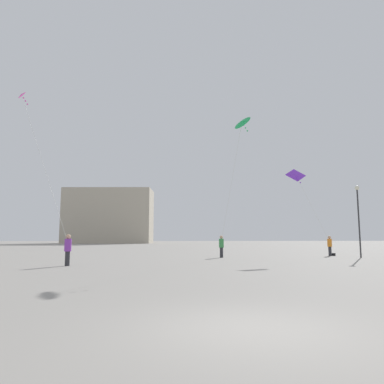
% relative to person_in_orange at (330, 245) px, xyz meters
% --- Properties ---
extents(ground_plane, '(300.00, 300.00, 0.00)m').
position_rel_person_in_orange_xyz_m(ground_plane, '(-12.58, -24.95, -0.97)').
color(ground_plane, gray).
extents(person_in_orange, '(0.39, 0.39, 1.78)m').
position_rel_person_in_orange_xyz_m(person_in_orange, '(0.00, 0.00, 0.00)').
color(person_in_orange, '#2D2D33').
rests_on(person_in_orange, ground_plane).
extents(person_in_green, '(0.39, 0.39, 1.79)m').
position_rel_person_in_orange_xyz_m(person_in_green, '(-10.03, -2.24, 0.01)').
color(person_in_green, '#2D2D33').
rests_on(person_in_green, ground_plane).
extents(person_in_purple, '(0.40, 0.40, 1.83)m').
position_rel_person_in_orange_xyz_m(person_in_purple, '(-20.11, -10.15, 0.03)').
color(person_in_purple, '#2D2D33').
rests_on(person_in_purple, ground_plane).
extents(kite_emerald_diamond, '(1.82, 5.21, 9.25)m').
position_rel_person_in_orange_xyz_m(kite_emerald_diamond, '(-9.02, -6.58, 8.98)').
color(kite_emerald_diamond, green).
extents(kite_violet_delta, '(4.93, 4.36, 5.67)m').
position_rel_person_in_orange_xyz_m(kite_violet_delta, '(-4.16, -3.92, 5.50)').
color(kite_violet_delta, purple).
extents(kite_magenta_diamond, '(5.28, 4.31, 10.86)m').
position_rel_person_in_orange_xyz_m(kite_magenta_diamond, '(-24.80, -6.40, 10.53)').
color(kite_magenta_diamond, '#D12899').
extents(building_left_hall, '(23.80, 12.02, 14.70)m').
position_rel_person_in_orange_xyz_m(building_left_hall, '(-31.58, 68.01, 6.38)').
color(building_left_hall, '#B2A893').
rests_on(building_left_hall, ground_plane).
extents(lamppost_east, '(0.36, 0.36, 5.89)m').
position_rel_person_in_orange_xyz_m(lamppost_east, '(1.25, -2.93, 2.89)').
color(lamppost_east, '#2D2D30').
rests_on(lamppost_east, ground_plane).
extents(handbag_beside_flyer, '(0.31, 0.33, 0.24)m').
position_rel_person_in_orange_xyz_m(handbag_beside_flyer, '(0.35, 0.10, -0.85)').
color(handbag_beside_flyer, black).
rests_on(handbag_beside_flyer, ground_plane).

